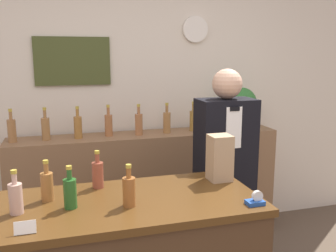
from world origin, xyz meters
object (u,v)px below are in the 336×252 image
at_px(paper_bag, 220,158).
at_px(tape_dispenser, 256,200).
at_px(potted_plant, 241,105).
at_px(shopkeeper, 224,180).

relative_size(paper_bag, tape_dispenser, 3.08).
height_order(potted_plant, tape_dispenser, potted_plant).
distance_m(potted_plant, tape_dispenser, 1.72).
relative_size(potted_plant, tape_dispenser, 4.25).
xyz_separation_m(paper_bag, tape_dispenser, (0.02, -0.40, -0.12)).
bearing_deg(potted_plant, shopkeeper, -123.61).
bearing_deg(tape_dispenser, potted_plant, 65.70).
relative_size(potted_plant, paper_bag, 1.38).
bearing_deg(paper_bag, potted_plant, 57.87).
bearing_deg(tape_dispenser, paper_bag, 93.48).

